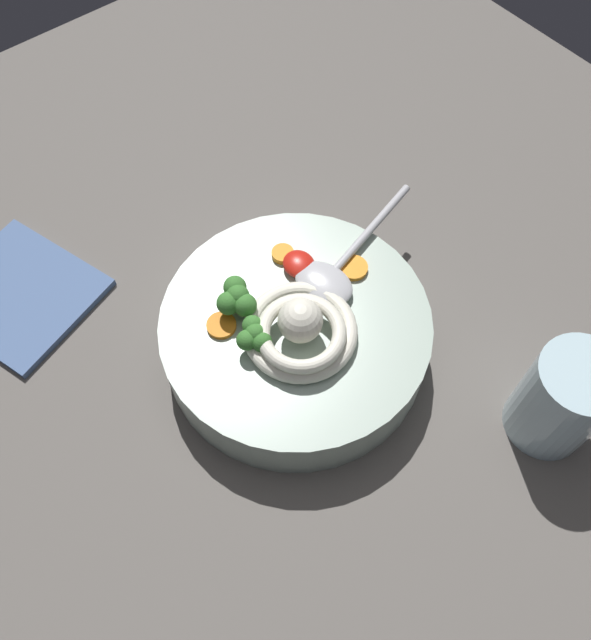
{
  "coord_description": "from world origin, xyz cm",
  "views": [
    {
      "loc": [
        27.79,
        -20.41,
        61.15
      ],
      "look_at": [
        3.77,
        -1.03,
        8.44
      ],
      "focal_mm": 36.56,
      "sensor_mm": 36.0,
      "label": 1
    }
  ],
  "objects_px": {
    "soup_bowl": "(296,334)",
    "noodle_pile": "(300,329)",
    "folded_napkin": "(19,294)",
    "drinking_glass": "(562,400)",
    "soup_spoon": "(332,273)"
  },
  "relations": [
    {
      "from": "soup_bowl",
      "to": "noodle_pile",
      "type": "relative_size",
      "value": 2.21
    },
    {
      "from": "noodle_pile",
      "to": "soup_spoon",
      "type": "xyz_separation_m",
      "value": [
        -0.03,
        0.07,
        -0.01
      ]
    },
    {
      "from": "noodle_pile",
      "to": "folded_napkin",
      "type": "height_order",
      "value": "noodle_pile"
    },
    {
      "from": "noodle_pile",
      "to": "drinking_glass",
      "type": "bearing_deg",
      "value": 36.26
    },
    {
      "from": "soup_bowl",
      "to": "noodle_pile",
      "type": "distance_m",
      "value": 0.05
    },
    {
      "from": "soup_bowl",
      "to": "noodle_pile",
      "type": "xyz_separation_m",
      "value": [
        0.02,
        -0.01,
        0.04
      ]
    },
    {
      "from": "soup_bowl",
      "to": "drinking_glass",
      "type": "height_order",
      "value": "drinking_glass"
    },
    {
      "from": "noodle_pile",
      "to": "drinking_glass",
      "type": "xyz_separation_m",
      "value": [
        0.19,
        0.14,
        -0.02
      ]
    },
    {
      "from": "drinking_glass",
      "to": "noodle_pile",
      "type": "bearing_deg",
      "value": -143.74
    },
    {
      "from": "soup_bowl",
      "to": "drinking_glass",
      "type": "distance_m",
      "value": 0.25
    },
    {
      "from": "soup_spoon",
      "to": "drinking_glass",
      "type": "relative_size",
      "value": 1.62
    },
    {
      "from": "soup_spoon",
      "to": "drinking_glass",
      "type": "xyz_separation_m",
      "value": [
        0.22,
        0.08,
        -0.01
      ]
    },
    {
      "from": "soup_spoon",
      "to": "drinking_glass",
      "type": "height_order",
      "value": "drinking_glass"
    },
    {
      "from": "soup_bowl",
      "to": "folded_napkin",
      "type": "relative_size",
      "value": 1.72
    },
    {
      "from": "soup_bowl",
      "to": "soup_spoon",
      "type": "bearing_deg",
      "value": 104.35
    }
  ]
}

